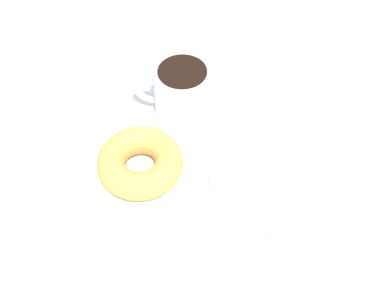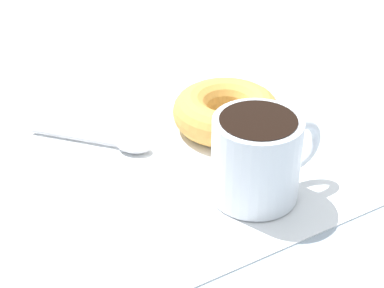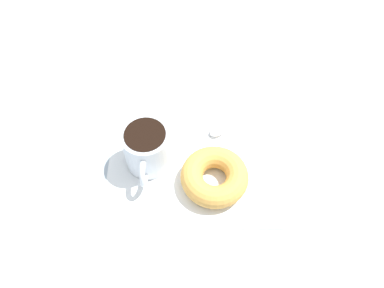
{
  "view_description": "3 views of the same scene",
  "coord_description": "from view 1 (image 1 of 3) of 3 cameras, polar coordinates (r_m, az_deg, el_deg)",
  "views": [
    {
      "loc": [
        -5.18,
        46.9,
        58.79
      ],
      "look_at": [
        -2.5,
        1.66,
        2.3
      ],
      "focal_mm": 50.0,
      "sensor_mm": 36.0,
      "label": 1
    },
    {
      "loc": [
        -31.64,
        -42.62,
        36.69
      ],
      "look_at": [
        -2.5,
        1.66,
        2.3
      ],
      "focal_mm": 60.0,
      "sensor_mm": 36.0,
      "label": 2
    },
    {
      "loc": [
        34.1,
        0.03,
        57.68
      ],
      "look_at": [
        -2.5,
        1.66,
        2.3
      ],
      "focal_mm": 35.0,
      "sensor_mm": 36.0,
      "label": 3
    }
  ],
  "objects": [
    {
      "name": "napkin",
      "position": [
        0.74,
        0.0,
        -1.04
      ],
      "size": [
        31.17,
        31.17,
        0.3
      ],
      "primitive_type": "cube",
      "rotation": [
        0.0,
        0.0,
        -0.05
      ],
      "color": "white",
      "rests_on": "ground_plane"
    },
    {
      "name": "coffee_cup",
      "position": [
        0.76,
        -1.16,
        5.66
      ],
      "size": [
        11.21,
        8.06,
        8.09
      ],
      "color": "silver",
      "rests_on": "napkin"
    },
    {
      "name": "spoon",
      "position": [
        0.7,
        3.88,
        -5.12
      ],
      "size": [
        9.7,
        11.29,
        0.9
      ],
      "color": "silver",
      "rests_on": "napkin"
    },
    {
      "name": "ground_plane",
      "position": [
        0.76,
        -1.81,
        -0.5
      ],
      "size": [
        120.0,
        120.0,
        2.0
      ],
      "primitive_type": "cube",
      "color": "#99A8B7"
    },
    {
      "name": "donut",
      "position": [
        0.71,
        -5.55,
        -1.98
      ],
      "size": [
        11.51,
        11.51,
        3.82
      ],
      "primitive_type": "torus",
      "color": "gold",
      "rests_on": "napkin"
    }
  ]
}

